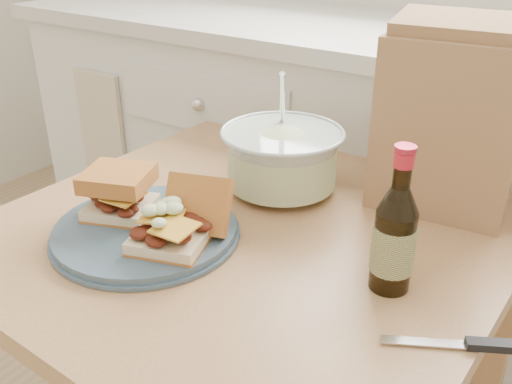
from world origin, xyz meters
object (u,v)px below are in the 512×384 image
Objects in this scene: plate at (146,231)px; beer_bottle at (394,237)px; coleslaw_bowl at (282,161)px; dining_table at (252,273)px; paper_bag at (449,125)px.

beer_bottle is at bearing 14.19° from plate.
coleslaw_bowl reaches higher than plate.
plate is (-0.13, -0.13, 0.11)m from dining_table.
coleslaw_bowl is at bearing 104.62° from dining_table.
coleslaw_bowl is 0.36m from beer_bottle.
dining_table is at bearing -138.65° from paper_bag.
paper_bag reaches higher than plate.
paper_bag is at bearing 76.41° from beer_bottle.
dining_table is 0.44m from paper_bag.
plate reaches higher than dining_table.
paper_bag reaches higher than dining_table.
coleslaw_bowl is at bearing 71.70° from plate.
paper_bag reaches higher than beer_bottle.
dining_table is 0.33m from beer_bottle.
plate is at bearing -108.30° from coleslaw_bowl.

